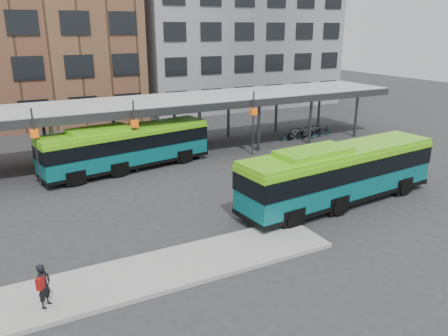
# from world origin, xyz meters

# --- Properties ---
(ground) EXTENTS (120.00, 120.00, 0.00)m
(ground) POSITION_xyz_m (0.00, 0.00, 0.00)
(ground) COLOR #28282B
(ground) RESTS_ON ground
(boarding_island) EXTENTS (14.00, 3.00, 0.18)m
(boarding_island) POSITION_xyz_m (-5.50, -3.00, 0.09)
(boarding_island) COLOR gray
(boarding_island) RESTS_ON ground
(canopy) EXTENTS (40.00, 6.53, 4.80)m
(canopy) POSITION_xyz_m (-0.06, 12.87, 3.91)
(canopy) COLOR #999B9E
(canopy) RESTS_ON ground
(building_grey) EXTENTS (24.00, 14.00, 20.00)m
(building_grey) POSITION_xyz_m (16.00, 32.00, 10.00)
(building_grey) COLOR slate
(building_grey) RESTS_ON ground
(bus_front) EXTENTS (12.41, 3.64, 3.37)m
(bus_front) POSITION_xyz_m (5.17, -0.65, 1.76)
(bus_front) COLOR #08585D
(bus_front) RESTS_ON ground
(bus_rear) EXTENTS (11.71, 4.33, 3.16)m
(bus_rear) POSITION_xyz_m (-3.39, 10.54, 1.64)
(bus_rear) COLOR #08585D
(bus_rear) RESTS_ON ground
(pedestrian) EXTENTS (0.65, 0.69, 1.59)m
(pedestrian) POSITION_xyz_m (-10.15, -3.50, 0.99)
(pedestrian) COLOR black
(pedestrian) RESTS_ON boarding_island
(bike_rack) EXTENTS (5.50, 1.27, 1.04)m
(bike_rack) POSITION_xyz_m (12.92, 12.02, 0.46)
(bike_rack) COLOR slate
(bike_rack) RESTS_ON ground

